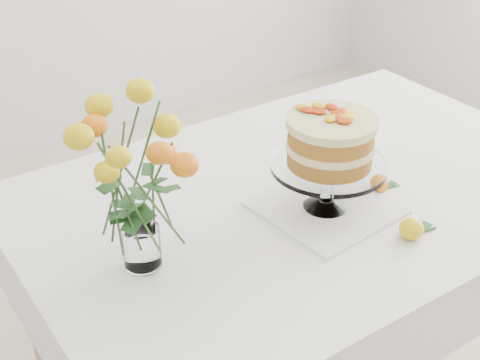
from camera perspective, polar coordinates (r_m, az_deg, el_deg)
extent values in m
cube|color=tan|center=(1.67, 5.90, -1.33)|extent=(1.40, 0.90, 0.04)
cylinder|color=tan|center=(1.94, -16.77, -11.34)|extent=(0.06, 0.06, 0.71)
cylinder|color=tan|center=(2.46, 11.17, -0.52)|extent=(0.06, 0.06, 0.71)
cube|color=white|center=(1.66, 5.94, -0.66)|extent=(1.42, 0.92, 0.01)
cube|color=white|center=(2.04, -2.43, 2.51)|extent=(1.42, 0.01, 0.20)
cube|color=white|center=(1.48, 17.31, -11.88)|extent=(1.42, 0.01, 0.20)
cube|color=white|center=(1.46, -16.95, -12.39)|extent=(0.01, 0.92, 0.20)
cube|color=white|center=(1.58, 7.28, -2.37)|extent=(0.31, 0.31, 0.01)
cylinder|color=white|center=(1.54, 7.45, -0.31)|extent=(0.03, 0.03, 0.09)
cylinder|color=white|center=(1.52, 7.57, 1.25)|extent=(0.27, 0.27, 0.01)
cylinder|color=#AE8127|center=(1.50, 7.63, 2.06)|extent=(0.19, 0.19, 0.04)
cylinder|color=beige|center=(1.49, 7.70, 2.99)|extent=(0.20, 0.20, 0.02)
cylinder|color=#AE8127|center=(1.48, 7.78, 3.93)|extent=(0.19, 0.19, 0.04)
cylinder|color=beige|center=(1.47, 7.86, 4.92)|extent=(0.21, 0.21, 0.02)
cylinder|color=white|center=(1.40, -8.23, -7.19)|extent=(0.06, 0.06, 0.01)
cylinder|color=white|center=(1.38, -8.38, -5.60)|extent=(0.08, 0.08, 0.09)
ellipsoid|color=yellow|center=(1.51, 14.41, -4.06)|extent=(0.05, 0.05, 0.05)
cylinder|color=#2D5020|center=(1.54, 15.42, -4.30)|extent=(0.07, 0.01, 0.01)
ellipsoid|color=orange|center=(1.66, 11.76, -0.37)|extent=(0.05, 0.05, 0.04)
cylinder|color=#2D5020|center=(1.68, 12.63, -0.66)|extent=(0.05, 0.02, 0.00)
ellipsoid|color=yellow|center=(1.53, 4.84, -3.46)|extent=(0.03, 0.02, 0.00)
ellipsoid|color=yellow|center=(1.56, 8.63, -2.95)|extent=(0.03, 0.02, 0.00)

